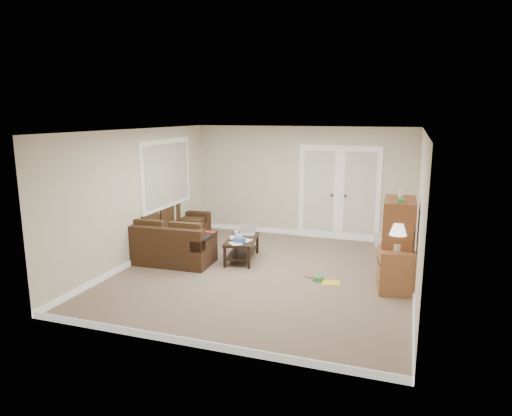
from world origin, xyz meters
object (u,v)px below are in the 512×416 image
(sectional_sofa, at_px, (173,239))
(tv_armoire, at_px, (398,242))
(coffee_table, at_px, (242,248))
(side_cabinet, at_px, (396,267))

(sectional_sofa, bearing_deg, tv_armoire, -6.55)
(sectional_sofa, relative_size, coffee_table, 2.20)
(coffee_table, bearing_deg, sectional_sofa, 172.22)
(sectional_sofa, xyz_separation_m, tv_armoire, (4.33, -0.32, 0.43))
(coffee_table, bearing_deg, tv_armoire, -16.75)
(coffee_table, distance_m, tv_armoire, 2.92)
(tv_armoire, bearing_deg, side_cabinet, -90.96)
(sectional_sofa, height_order, tv_armoire, tv_armoire)
(coffee_table, height_order, tv_armoire, tv_armoire)
(tv_armoire, relative_size, side_cabinet, 1.36)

